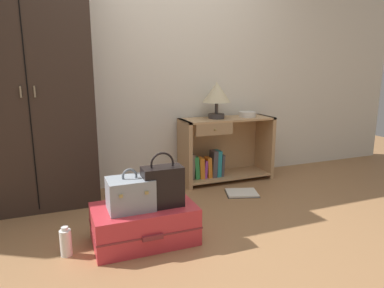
{
  "coord_description": "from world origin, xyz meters",
  "views": [
    {
      "loc": [
        -0.98,
        -2.05,
        1.22
      ],
      "look_at": [
        0.14,
        0.77,
        0.55
      ],
      "focal_mm": 32.44,
      "sensor_mm": 36.0,
      "label": 1
    }
  ],
  "objects_px": {
    "bowl": "(247,114)",
    "suitcase_large": "(144,224)",
    "bookshelf": "(222,150)",
    "handbag": "(163,186)",
    "wardrobe": "(29,90)",
    "train_case": "(130,194)",
    "bottle": "(66,242)",
    "table_lamp": "(217,94)",
    "open_book_on_floor": "(242,193)"
  },
  "relations": [
    {
      "from": "bookshelf",
      "to": "handbag",
      "type": "relative_size",
      "value": 2.61
    },
    {
      "from": "bowl",
      "to": "handbag",
      "type": "xyz_separation_m",
      "value": [
        -1.3,
        -1.08,
        -0.31
      ]
    },
    {
      "from": "train_case",
      "to": "handbag",
      "type": "distance_m",
      "value": 0.23
    },
    {
      "from": "bowl",
      "to": "bottle",
      "type": "relative_size",
      "value": 0.92
    },
    {
      "from": "wardrobe",
      "to": "open_book_on_floor",
      "type": "height_order",
      "value": "wardrobe"
    },
    {
      "from": "suitcase_large",
      "to": "handbag",
      "type": "relative_size",
      "value": 1.85
    },
    {
      "from": "train_case",
      "to": "open_book_on_floor",
      "type": "bearing_deg",
      "value": 26.08
    },
    {
      "from": "table_lamp",
      "to": "wardrobe",
      "type": "bearing_deg",
      "value": -178.59
    },
    {
      "from": "suitcase_large",
      "to": "open_book_on_floor",
      "type": "height_order",
      "value": "suitcase_large"
    },
    {
      "from": "bowl",
      "to": "table_lamp",
      "type": "bearing_deg",
      "value": 178.25
    },
    {
      "from": "bowl",
      "to": "handbag",
      "type": "relative_size",
      "value": 0.48
    },
    {
      "from": "bookshelf",
      "to": "bottle",
      "type": "xyz_separation_m",
      "value": [
        -1.67,
        -1.05,
        -0.25
      ]
    },
    {
      "from": "bookshelf",
      "to": "bottle",
      "type": "relative_size",
      "value": 5.02
    },
    {
      "from": "bottle",
      "to": "open_book_on_floor",
      "type": "relative_size",
      "value": 0.54
    },
    {
      "from": "wardrobe",
      "to": "open_book_on_floor",
      "type": "relative_size",
      "value": 5.5
    },
    {
      "from": "handbag",
      "to": "open_book_on_floor",
      "type": "relative_size",
      "value": 1.03
    },
    {
      "from": "bowl",
      "to": "bottle",
      "type": "height_order",
      "value": "bowl"
    },
    {
      "from": "bookshelf",
      "to": "bottle",
      "type": "height_order",
      "value": "bookshelf"
    },
    {
      "from": "bottle",
      "to": "open_book_on_floor",
      "type": "height_order",
      "value": "bottle"
    },
    {
      "from": "suitcase_large",
      "to": "bowl",
      "type": "bearing_deg",
      "value": 35.86
    },
    {
      "from": "wardrobe",
      "to": "table_lamp",
      "type": "relative_size",
      "value": 5.43
    },
    {
      "from": "wardrobe",
      "to": "suitcase_large",
      "type": "bearing_deg",
      "value": -54.52
    },
    {
      "from": "bookshelf",
      "to": "train_case",
      "type": "distance_m",
      "value": 1.64
    },
    {
      "from": "train_case",
      "to": "bookshelf",
      "type": "bearing_deg",
      "value": 40.98
    },
    {
      "from": "train_case",
      "to": "bottle",
      "type": "relative_size",
      "value": 1.51
    },
    {
      "from": "train_case",
      "to": "table_lamp",
      "type": "bearing_deg",
      "value": 42.66
    },
    {
      "from": "bowl",
      "to": "suitcase_large",
      "type": "bearing_deg",
      "value": -144.14
    },
    {
      "from": "table_lamp",
      "to": "open_book_on_floor",
      "type": "relative_size",
      "value": 1.01
    },
    {
      "from": "train_case",
      "to": "handbag",
      "type": "bearing_deg",
      "value": -7.18
    },
    {
      "from": "bowl",
      "to": "suitcase_large",
      "type": "height_order",
      "value": "bowl"
    },
    {
      "from": "table_lamp",
      "to": "handbag",
      "type": "xyz_separation_m",
      "value": [
        -0.93,
        -1.09,
        -0.53
      ]
    },
    {
      "from": "table_lamp",
      "to": "bookshelf",
      "type": "bearing_deg",
      "value": 6.45
    },
    {
      "from": "handbag",
      "to": "bottle",
      "type": "relative_size",
      "value": 1.92
    },
    {
      "from": "bookshelf",
      "to": "train_case",
      "type": "relative_size",
      "value": 3.32
    },
    {
      "from": "bottle",
      "to": "open_book_on_floor",
      "type": "bearing_deg",
      "value": 19.24
    },
    {
      "from": "bowl",
      "to": "train_case",
      "type": "distance_m",
      "value": 1.89
    },
    {
      "from": "table_lamp",
      "to": "suitcase_large",
      "type": "height_order",
      "value": "table_lamp"
    },
    {
      "from": "bookshelf",
      "to": "bowl",
      "type": "distance_m",
      "value": 0.48
    },
    {
      "from": "table_lamp",
      "to": "train_case",
      "type": "distance_m",
      "value": 1.67
    },
    {
      "from": "wardrobe",
      "to": "bowl",
      "type": "bearing_deg",
      "value": 0.87
    },
    {
      "from": "bookshelf",
      "to": "handbag",
      "type": "height_order",
      "value": "bookshelf"
    },
    {
      "from": "bookshelf",
      "to": "table_lamp",
      "type": "xyz_separation_m",
      "value": [
        -0.08,
        -0.01,
        0.61
      ]
    },
    {
      "from": "bookshelf",
      "to": "bottle",
      "type": "distance_m",
      "value": 1.99
    },
    {
      "from": "bowl",
      "to": "handbag",
      "type": "height_order",
      "value": "bowl"
    },
    {
      "from": "wardrobe",
      "to": "table_lamp",
      "type": "bearing_deg",
      "value": 1.41
    },
    {
      "from": "table_lamp",
      "to": "bowl",
      "type": "distance_m",
      "value": 0.43
    },
    {
      "from": "wardrobe",
      "to": "bookshelf",
      "type": "height_order",
      "value": "wardrobe"
    },
    {
      "from": "open_book_on_floor",
      "to": "suitcase_large",
      "type": "bearing_deg",
      "value": -152.87
    },
    {
      "from": "wardrobe",
      "to": "bowl",
      "type": "height_order",
      "value": "wardrobe"
    },
    {
      "from": "table_lamp",
      "to": "handbag",
      "type": "relative_size",
      "value": 0.98
    }
  ]
}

